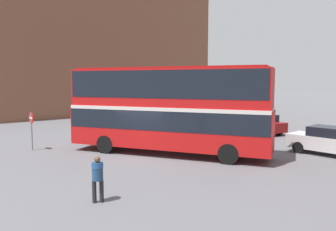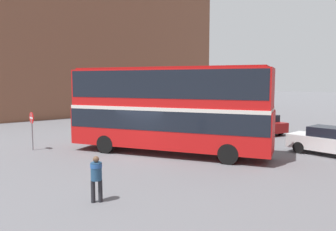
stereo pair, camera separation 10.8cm
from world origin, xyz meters
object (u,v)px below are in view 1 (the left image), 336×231
(double_decker_bus, at_px, (168,105))
(no_entry_sign, at_px, (31,124))
(parked_car_kerb_far, at_px, (261,124))
(parked_car_kerb_near, at_px, (328,141))
(pedestrian_foreground, at_px, (98,174))

(double_decker_bus, distance_m, no_entry_sign, 8.24)
(parked_car_kerb_far, bearing_deg, double_decker_bus, 107.40)
(parked_car_kerb_near, bearing_deg, double_decker_bus, 45.81)
(double_decker_bus, distance_m, parked_car_kerb_far, 10.68)
(pedestrian_foreground, relative_size, parked_car_kerb_far, 0.37)
(no_entry_sign, bearing_deg, parked_car_kerb_far, 72.06)
(double_decker_bus, distance_m, parked_car_kerb_near, 9.16)
(parked_car_kerb_near, height_order, no_entry_sign, no_entry_sign)
(pedestrian_foreground, bearing_deg, no_entry_sign, 21.39)
(pedestrian_foreground, distance_m, parked_car_kerb_near, 13.48)
(pedestrian_foreground, bearing_deg, parked_car_kerb_far, -45.76)
(pedestrian_foreground, xyz_separation_m, parked_car_kerb_near, (1.85, 13.35, -0.18))
(pedestrian_foreground, relative_size, no_entry_sign, 0.70)
(no_entry_sign, bearing_deg, parked_car_kerb_near, 45.40)
(parked_car_kerb_far, bearing_deg, pedestrian_foreground, 118.96)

